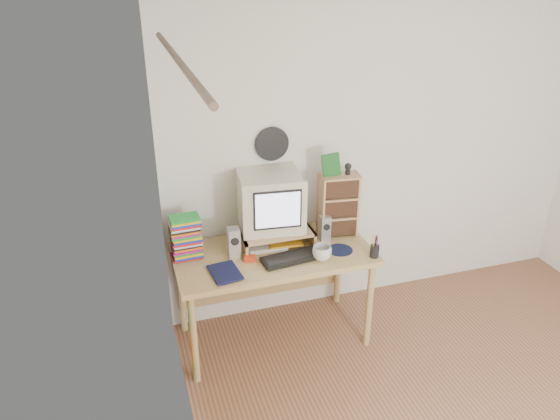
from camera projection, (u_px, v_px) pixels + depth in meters
back_wall at (386, 154)px, 4.24m from camera, size 3.50×0.00×3.50m
left_wall at (203, 334)px, 2.27m from camera, size 0.00×3.50×3.50m
curtain at (195, 290)px, 2.73m from camera, size 0.00×2.20×2.20m
wall_disc at (272, 144)px, 3.89m from camera, size 0.25×0.02×0.25m
desk at (271, 264)px, 3.98m from camera, size 1.40×0.70×0.75m
monitor_riser at (276, 233)px, 3.92m from camera, size 0.52×0.30×0.12m
crt_monitor at (271, 202)px, 3.86m from camera, size 0.47×0.47×0.41m
speaker_left at (234, 243)px, 3.76m from camera, size 0.08×0.08×0.22m
speaker_right at (325, 228)px, 3.98m from camera, size 0.08×0.08×0.20m
keyboard at (295, 257)px, 3.77m from camera, size 0.48×0.21×0.03m
dvd_stack at (186, 239)px, 3.75m from camera, size 0.20×0.15×0.28m
cd_rack at (339, 205)px, 4.01m from camera, size 0.30×0.19×0.48m
mug at (322, 253)px, 3.75m from camera, size 0.17×0.17×0.11m
diary at (212, 274)px, 3.56m from camera, size 0.24×0.19×0.04m
mousepad at (340, 250)px, 3.89m from camera, size 0.21×0.21×0.00m
pen_cup at (375, 249)px, 3.78m from camera, size 0.07×0.07×0.13m
papers at (273, 243)px, 3.94m from camera, size 0.29×0.23×0.04m
red_box at (250, 259)px, 3.75m from camera, size 0.09×0.07×0.04m
game_box at (331, 165)px, 3.86m from camera, size 0.13×0.04×0.16m
webcam at (348, 169)px, 3.90m from camera, size 0.06×0.06×0.09m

